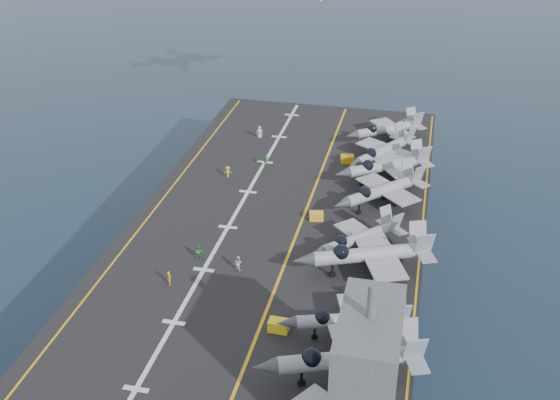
# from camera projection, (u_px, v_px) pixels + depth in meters

# --- Properties ---
(ground) EXTENTS (500.00, 500.00, 0.00)m
(ground) POSITION_uv_depth(u_px,v_px,m) (273.00, 299.00, 94.29)
(ground) COLOR #142135
(ground) RESTS_ON ground
(hull) EXTENTS (36.00, 90.00, 10.00)m
(hull) POSITION_uv_depth(u_px,v_px,m) (273.00, 268.00, 91.90)
(hull) COLOR #56595E
(hull) RESTS_ON ground
(flight_deck) EXTENTS (38.00, 92.00, 0.40)m
(flight_deck) POSITION_uv_depth(u_px,v_px,m) (273.00, 234.00, 89.42)
(flight_deck) COLOR black
(flight_deck) RESTS_ON hull
(foul_line) EXTENTS (0.35, 90.00, 0.02)m
(foul_line) POSITION_uv_depth(u_px,v_px,m) (296.00, 235.00, 88.73)
(foul_line) COLOR gold
(foul_line) RESTS_ON flight_deck
(landing_centerline) EXTENTS (0.50, 90.00, 0.02)m
(landing_centerline) POSITION_uv_depth(u_px,v_px,m) (228.00, 227.00, 90.47)
(landing_centerline) COLOR silver
(landing_centerline) RESTS_ON flight_deck
(deck_edge_port) EXTENTS (0.25, 90.00, 0.02)m
(deck_edge_port) POSITION_uv_depth(u_px,v_px,m) (148.00, 218.00, 92.60)
(deck_edge_port) COLOR gold
(deck_edge_port) RESTS_ON flight_deck
(deck_edge_stbd) EXTENTS (0.25, 90.00, 0.02)m
(deck_edge_stbd) POSITION_uv_depth(u_px,v_px,m) (420.00, 250.00, 85.74)
(deck_edge_stbd) COLOR gold
(deck_edge_stbd) RESTS_ON flight_deck
(island_superstructure) EXTENTS (5.00, 10.00, 15.00)m
(island_superstructure) POSITION_uv_depth(u_px,v_px,m) (368.00, 361.00, 57.13)
(island_superstructure) COLOR #56595E
(island_superstructure) RESTS_ON flight_deck
(fighter_jet_1) EXTENTS (18.65, 15.51, 5.54)m
(fighter_jet_1) POSITION_uv_depth(u_px,v_px,m) (349.00, 358.00, 64.44)
(fighter_jet_1) COLOR #9BA3AB
(fighter_jet_1) RESTS_ON flight_deck
(fighter_jet_2) EXTENTS (15.41, 12.48, 4.64)m
(fighter_jet_2) POSITION_uv_depth(u_px,v_px,m) (352.00, 319.00, 70.23)
(fighter_jet_2) COLOR gray
(fighter_jet_2) RESTS_ON flight_deck
(fighter_jet_3) EXTENTS (18.93, 15.96, 5.59)m
(fighter_jet_3) POSITION_uv_depth(u_px,v_px,m) (371.00, 253.00, 79.99)
(fighter_jet_3) COLOR #98A0A9
(fighter_jet_3) RESTS_ON flight_deck
(fighter_jet_4) EXTENTS (15.43, 15.45, 4.55)m
(fighter_jet_4) POSITION_uv_depth(u_px,v_px,m) (360.00, 237.00, 84.01)
(fighter_jet_4) COLOR gray
(fighter_jet_4) RESTS_ON flight_deck
(fighter_jet_5) EXTENTS (17.10, 17.23, 5.06)m
(fighter_jet_5) POSITION_uv_depth(u_px,v_px,m) (383.00, 189.00, 94.34)
(fighter_jet_5) COLOR #A2A8B1
(fighter_jet_5) RESTS_ON flight_deck
(fighter_jet_6) EXTENTS (17.61, 16.24, 5.09)m
(fighter_jet_6) POSITION_uv_depth(u_px,v_px,m) (388.00, 165.00, 100.98)
(fighter_jet_6) COLOR gray
(fighter_jet_6) RESTS_ON flight_deck
(fighter_jet_7) EXTENTS (15.96, 17.47, 5.05)m
(fighter_jet_7) POSITION_uv_depth(u_px,v_px,m) (384.00, 150.00, 105.63)
(fighter_jet_7) COLOR #9AA2AB
(fighter_jet_7) RESTS_ON flight_deck
(fighter_jet_8) EXTENTS (16.36, 15.37, 4.73)m
(fighter_jet_8) POSITION_uv_depth(u_px,v_px,m) (388.00, 128.00, 113.41)
(fighter_jet_8) COLOR #A1AAB1
(fighter_jet_8) RESTS_ON flight_deck
(tow_cart_a) EXTENTS (2.12, 1.41, 1.25)m
(tow_cart_a) POSITION_uv_depth(u_px,v_px,m) (279.00, 325.00, 71.94)
(tow_cart_a) COLOR yellow
(tow_cart_a) RESTS_ON flight_deck
(tow_cart_b) EXTENTS (2.03, 1.54, 1.09)m
(tow_cart_b) POSITION_uv_depth(u_px,v_px,m) (316.00, 216.00, 91.92)
(tow_cart_b) COLOR gold
(tow_cart_b) RESTS_ON flight_deck
(tow_cart_c) EXTENTS (2.23, 1.73, 1.18)m
(tow_cart_c) POSITION_uv_depth(u_px,v_px,m) (347.00, 159.00, 107.24)
(tow_cart_c) COLOR #D8A20B
(tow_cart_c) RESTS_ON flight_deck
(crew_1) EXTENTS (1.05, 1.22, 1.72)m
(crew_1) POSITION_uv_depth(u_px,v_px,m) (169.00, 278.00, 78.99)
(crew_1) COLOR #EFB70D
(crew_1) RESTS_ON flight_deck
(crew_2) EXTENTS (1.25, 1.21, 1.75)m
(crew_2) POSITION_uv_depth(u_px,v_px,m) (199.00, 252.00, 83.66)
(crew_2) COLOR #268C33
(crew_2) RESTS_ON flight_deck
(crew_3) EXTENTS (1.25, 1.07, 1.76)m
(crew_3) POSITION_uv_depth(u_px,v_px,m) (228.00, 172.00, 102.70)
(crew_3) COLOR yellow
(crew_3) RESTS_ON flight_deck
(crew_4) EXTENTS (1.44, 1.40, 2.02)m
(crew_4) POSITION_uv_depth(u_px,v_px,m) (265.00, 161.00, 105.78)
(crew_4) COLOR #268C33
(crew_4) RESTS_ON flight_deck
(crew_5) EXTENTS (1.38, 1.07, 2.05)m
(crew_5) POSITION_uv_depth(u_px,v_px,m) (260.00, 132.00, 115.39)
(crew_5) COLOR silver
(crew_5) RESTS_ON flight_deck
(crew_7) EXTENTS (1.34, 1.14, 1.88)m
(crew_7) POSITION_uv_depth(u_px,v_px,m) (238.00, 263.00, 81.52)
(crew_7) COLOR silver
(crew_7) RESTS_ON flight_deck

